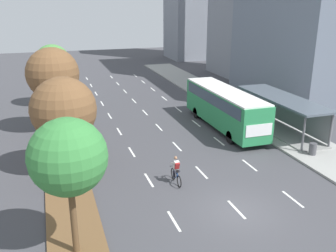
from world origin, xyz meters
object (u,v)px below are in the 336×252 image
Objects in this scene: bus at (224,105)px; cyclist at (176,171)px; median_tree_third at (53,74)px; median_tree_second at (63,110)px; bus_shelter at (284,110)px; trash_bin at (313,149)px; median_tree_fourth at (53,62)px; median_tree_nearest at (68,157)px.

cyclist is at bearing -130.79° from bus.
cyclist is 13.98m from median_tree_third.
median_tree_second reaches higher than cyclist.
bus_shelter is at bearing 8.40° from median_tree_second.
median_tree_third is (-17.91, 5.73, 3.06)m from bus_shelter.
cyclist is at bearing -152.50° from bus_shelter.
bus_shelter is 17.96m from median_tree_second.
median_tree_third reaches higher than bus_shelter.
cyclist is at bearing -29.47° from median_tree_second.
trash_bin is at bearing 4.50° from cyclist.
median_tree_second is 8.37m from median_tree_third.
median_tree_third reaches higher than median_tree_second.
bus_shelter is 1.58× the size of median_tree_fourth.
median_tree_second reaches higher than bus.
median_tree_second is (-13.33, -5.02, 2.15)m from bus.
trash_bin is (-1.08, -5.19, -1.29)m from bus_shelter.
median_tree_fourth reaches higher than median_tree_nearest.
median_tree_nearest is 7.13× the size of trash_bin.
median_tree_third is at bearing -91.60° from median_tree_fourth.
median_tree_second is 16.66m from median_tree_fourth.
median_tree_third reaches higher than bus.
bus is 14.41m from median_tree_second.
median_tree_third is at bearing 90.10° from median_tree_nearest.
bus reaches higher than trash_bin.
median_tree_nearest is 18.20m from trash_bin.
bus_shelter is 5.46m from trash_bin.
median_tree_third is at bearing 92.08° from median_tree_second.
bus is at bearing 112.79° from trash_bin.
bus is at bearing 44.46° from median_tree_nearest.
median_tree_fourth is 7.36× the size of trash_bin.
median_tree_third is at bearing 147.02° from trash_bin.
median_tree_third reaches higher than cyclist.
cyclist is 0.30× the size of median_tree_second.
cyclist is (-7.28, -8.44, -1.28)m from bus.
bus is 17.93m from median_tree_fourth.
cyclist is at bearing -73.05° from median_tree_fourth.
bus_shelter is at bearing -17.74° from median_tree_third.
cyclist is 0.26× the size of median_tree_third.
median_tree_nearest reaches higher than trash_bin.
bus_shelter is at bearing -38.49° from median_tree_fourth.
median_tree_fourth is at bearing 141.51° from bus_shelter.
median_tree_second is (-17.61, -2.60, 2.35)m from bus_shelter.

